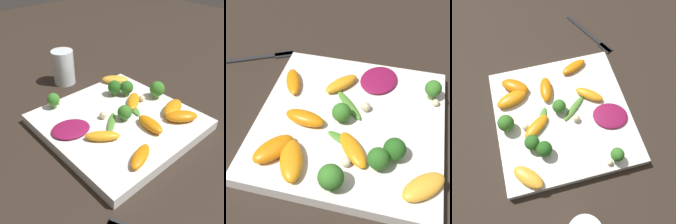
# 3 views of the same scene
# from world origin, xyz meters

# --- Properties ---
(ground_plane) EXTENTS (2.40, 2.40, 0.00)m
(ground_plane) POSITION_xyz_m (0.00, 0.00, 0.00)
(ground_plane) COLOR #2D231C
(plate) EXTENTS (0.31, 0.31, 0.02)m
(plate) POSITION_xyz_m (0.00, 0.00, 0.01)
(plate) COLOR white
(plate) RESTS_ON ground_plane
(fork) EXTENTS (0.09, 0.17, 0.01)m
(fork) POSITION_xyz_m (0.15, 0.23, 0.00)
(fork) COLOR #262628
(fork) RESTS_ON ground_plane
(radicchio_leaf_0) EXTENTS (0.10, 0.09, 0.01)m
(radicchio_leaf_0) POSITION_xyz_m (0.10, -0.03, 0.03)
(radicchio_leaf_0) COLOR maroon
(radicchio_leaf_0) RESTS_ON plate
(orange_segment_0) EXTENTS (0.04, 0.07, 0.02)m
(orange_segment_0) POSITION_xyz_m (-0.02, 0.07, 0.03)
(orange_segment_0) COLOR orange
(orange_segment_0) RESTS_ON plate
(orange_segment_1) EXTENTS (0.07, 0.07, 0.02)m
(orange_segment_1) POSITION_xyz_m (-0.07, -0.02, 0.03)
(orange_segment_1) COLOR orange
(orange_segment_1) RESTS_ON plate
(orange_segment_2) EXTENTS (0.08, 0.07, 0.02)m
(orange_segment_2) POSITION_xyz_m (-0.09, 0.10, 0.03)
(orange_segment_2) COLOR orange
(orange_segment_2) RESTS_ON plate
(orange_segment_3) EXTENTS (0.07, 0.06, 0.02)m
(orange_segment_3) POSITION_xyz_m (0.07, 0.03, 0.03)
(orange_segment_3) COLOR orange
(orange_segment_3) RESTS_ON plate
(orange_segment_4) EXTENTS (0.07, 0.05, 0.02)m
(orange_segment_4) POSITION_xyz_m (0.06, 0.12, 0.03)
(orange_segment_4) COLOR orange
(orange_segment_4) RESTS_ON plate
(orange_segment_5) EXTENTS (0.07, 0.07, 0.02)m
(orange_segment_5) POSITION_xyz_m (-0.10, -0.12, 0.03)
(orange_segment_5) COLOR #FCAD33
(orange_segment_5) RESTS_ON plate
(orange_segment_6) EXTENTS (0.08, 0.06, 0.02)m
(orange_segment_6) POSITION_xyz_m (-0.11, 0.07, 0.03)
(orange_segment_6) COLOR orange
(orange_segment_6) RESTS_ON plate
(broccoli_floret_0) EXTENTS (0.03, 0.03, 0.04)m
(broccoli_floret_0) POSITION_xyz_m (-0.06, -0.08, 0.04)
(broccoli_floret_0) COLOR #84AD5B
(broccoli_floret_0) RESTS_ON plate
(broccoli_floret_1) EXTENTS (0.03, 0.03, 0.03)m
(broccoli_floret_1) POSITION_xyz_m (-0.01, 0.01, 0.04)
(broccoli_floret_1) COLOR #84AD5B
(broccoli_floret_1) RESTS_ON plate
(broccoli_floret_2) EXTENTS (0.03, 0.03, 0.04)m
(broccoli_floret_2) POSITION_xyz_m (0.08, -0.13, 0.05)
(broccoli_floret_2) COLOR #7A9E51
(broccoli_floret_2) RESTS_ON plate
(broccoli_floret_3) EXTENTS (0.03, 0.03, 0.04)m
(broccoli_floret_3) POSITION_xyz_m (-0.08, -0.06, 0.04)
(broccoli_floret_3) COLOR #7A9E51
(broccoli_floret_3) RESTS_ON plate
(broccoli_floret_4) EXTENTS (0.04, 0.04, 0.04)m
(broccoli_floret_4) POSITION_xyz_m (-0.13, -0.00, 0.05)
(broccoli_floret_4) COLOR #7A9E51
(broccoli_floret_4) RESTS_ON plate
(arugula_sprig_0) EXTENTS (0.07, 0.06, 0.01)m
(arugula_sprig_0) POSITION_xyz_m (0.03, 0.01, 0.03)
(arugula_sprig_0) COLOR #518E33
(arugula_sprig_0) RESTS_ON plate
(arugula_sprig_1) EXTENTS (0.04, 0.06, 0.01)m
(arugula_sprig_1) POSITION_xyz_m (-0.05, 0.00, 0.03)
(arugula_sprig_1) COLOR #518E33
(arugula_sprig_1) RESTS_ON plate
(macadamia_nut_0) EXTENTS (0.01, 0.01, 0.01)m
(macadamia_nut_0) POSITION_xyz_m (-0.09, -0.01, 0.03)
(macadamia_nut_0) COLOR beige
(macadamia_nut_0) RESTS_ON plate
(macadamia_nut_1) EXTENTS (0.01, 0.01, 0.01)m
(macadamia_nut_1) POSITION_xyz_m (0.07, -0.14, 0.03)
(macadamia_nut_1) COLOR beige
(macadamia_nut_1) RESTS_ON plate
(macadamia_nut_2) EXTENTS (0.02, 0.02, 0.02)m
(macadamia_nut_2) POSITION_xyz_m (0.03, -0.02, 0.03)
(macadamia_nut_2) COLOR beige
(macadamia_nut_2) RESTS_ON plate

